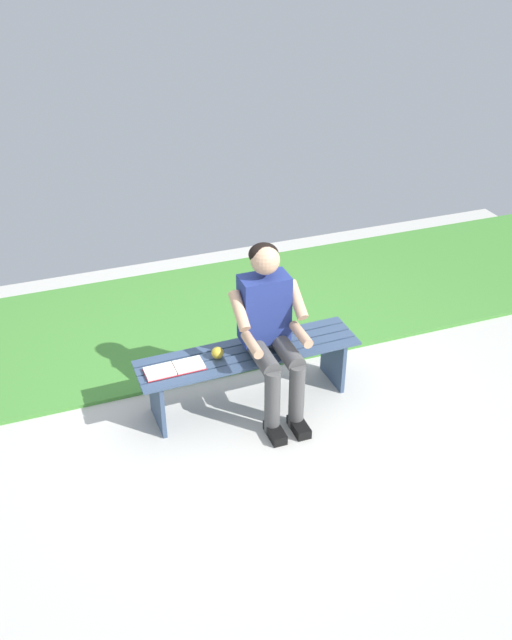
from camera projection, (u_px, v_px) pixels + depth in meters
ground_plane at (135, 543)px, 4.02m from camera, size 10.00×7.00×0.04m
grass_strip at (201, 316)px, 6.14m from camera, size 9.00×1.85×0.03m
bench_near at (249, 364)px, 4.95m from camera, size 1.63×0.43×0.44m
person_seated at (270, 327)px, 4.73m from camera, size 0.50×0.69×1.25m
apple at (217, 353)px, 4.80m from camera, size 0.09×0.09×0.09m
book_open at (174, 369)px, 4.70m from camera, size 0.42×0.17×0.02m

